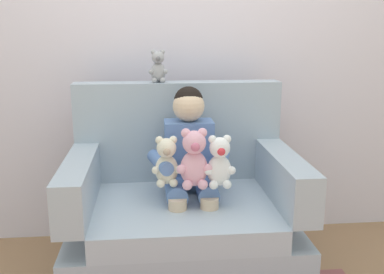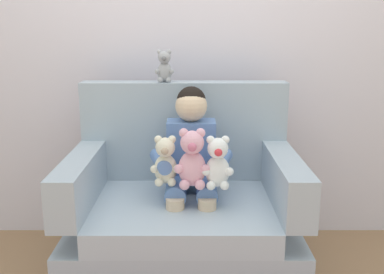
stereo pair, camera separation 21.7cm
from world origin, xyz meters
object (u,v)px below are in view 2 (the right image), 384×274
Objects in this scene: armchair at (184,219)px; plush_grey_on_backrest at (165,67)px; plush_pink at (193,160)px; plush_cream at (166,162)px; plush_white at (218,164)px; seated_child at (192,157)px.

armchair is 0.86m from plush_grey_on_backrest.
plush_cream is at bearing -178.59° from plush_pink.
armchair is at bearing 134.88° from plush_white.
plush_grey_on_backrest is at bearing 120.19° from seated_child.
plush_cream is 1.36× the size of plush_grey_on_backrest.
armchair is 4.71× the size of plush_cream.
armchair is 0.44m from plush_white.
armchair reaches higher than plush_cream.
armchair reaches higher than plush_pink.
plush_cream is (-0.13, -0.13, 0.01)m from seated_child.
plush_white is (0.17, -0.16, 0.37)m from armchair.
seated_child reaches higher than plush_cream.
plush_cream is at bearing -132.38° from seated_child.
plush_pink reaches higher than plush_white.
plush_grey_on_backrest is at bearing 109.58° from armchair.
armchair is at bearing 43.54° from plush_cream.
plush_cream is 0.14m from plush_pink.
plush_grey_on_backrest reaches higher than plush_pink.
armchair is 6.41× the size of plush_grey_on_backrest.
plush_cream is 0.61m from plush_grey_on_backrest.
armchair is at bearing 125.61° from plush_pink.
armchair is 0.35m from seated_child.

